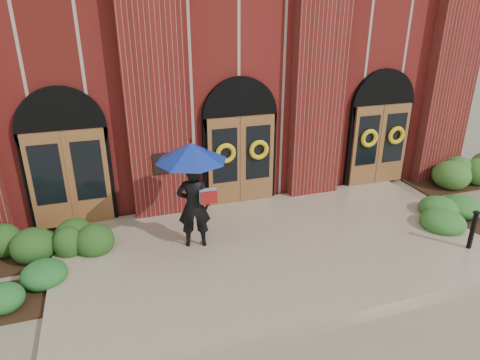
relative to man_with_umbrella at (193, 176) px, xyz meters
name	(u,v)px	position (x,y,z in m)	size (l,w,h in m)	color
ground	(277,254)	(1.78, -0.75, -1.92)	(90.00, 90.00, 0.00)	gray
landing	(274,248)	(1.78, -0.60, -1.85)	(10.00, 5.30, 0.15)	tan
church_building	(192,57)	(1.78, 8.03, 1.58)	(16.20, 12.53, 7.00)	maroon
man_with_umbrella	(193,176)	(0.00, 0.00, 0.00)	(1.86, 1.86, 2.53)	black
metal_post	(473,229)	(6.08, -2.12, -1.28)	(0.16, 0.16, 0.95)	black
hedge_wall_left	(42,242)	(-3.42, 0.84, -1.56)	(2.86, 1.15, 0.73)	#214717
hedge_wall_right	(461,170)	(9.19, 1.45, -1.51)	(3.22, 1.29, 0.83)	#305E21
hedge_front_left	(9,291)	(-3.90, -0.75, -1.68)	(1.40, 1.20, 0.50)	#1E5822
hedge_front_right	(453,213)	(6.88, -0.75, -1.65)	(1.54, 1.32, 0.55)	#296022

